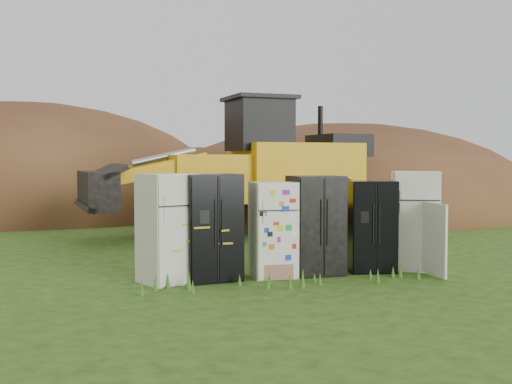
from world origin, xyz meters
TOP-DOWN VIEW (x-y plane):
  - ground at (0.00, 0.00)m, footprint 120.00×120.00m
  - fridge_leftmost at (-2.39, -0.01)m, footprint 1.05×1.03m
  - fridge_black_side at (-1.64, -0.01)m, footprint 1.04×0.86m
  - fridge_sticker at (-0.51, -0.03)m, footprint 0.78×0.73m
  - fridge_dark_mid at (0.31, -0.01)m, footprint 0.92×0.75m
  - fridge_black_right at (1.41, -0.01)m, footprint 0.97×0.87m
  - fridge_open_door at (2.32, -0.03)m, footprint 1.09×1.06m
  - wheel_loader at (0.12, 5.98)m, footprint 8.06×3.74m
  - dirt_mound_right at (5.98, 11.12)m, footprint 15.68×11.50m
  - dirt_mound_left at (-5.52, 14.78)m, footprint 15.87×11.90m
  - dirt_mound_back at (1.03, 18.37)m, footprint 16.87×11.25m

SIDE VIEW (x-z plane):
  - ground at x=0.00m, z-range 0.00..0.00m
  - dirt_mound_right at x=5.98m, z-range -3.42..3.42m
  - dirt_mound_left at x=-5.52m, z-range -4.22..4.22m
  - dirt_mound_back at x=1.03m, z-range -2.65..2.65m
  - fridge_sticker at x=-0.51m, z-range 0.00..1.69m
  - fridge_black_right at x=1.41m, z-range 0.00..1.69m
  - fridge_dark_mid at x=0.31m, z-range 0.00..1.79m
  - fridge_black_side at x=-1.64m, z-range 0.00..1.84m
  - fridge_leftmost at x=-2.39m, z-range 0.00..1.85m
  - fridge_open_door at x=2.32m, z-range 0.00..1.86m
  - wheel_loader at x=0.12m, z-range 0.00..3.80m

